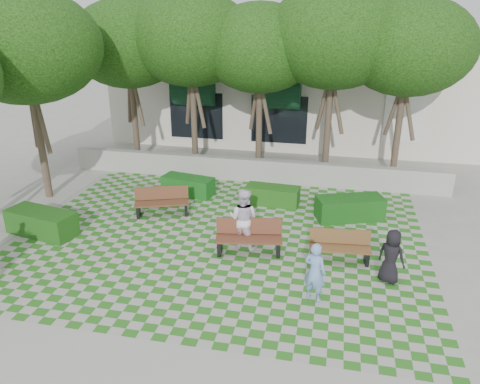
% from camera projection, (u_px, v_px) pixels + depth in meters
% --- Properties ---
extents(ground, '(90.00, 90.00, 0.00)m').
position_uv_depth(ground, '(212.00, 256.00, 13.14)').
color(ground, gray).
rests_on(ground, ground).
extents(lawn, '(12.00, 12.00, 0.00)m').
position_uv_depth(lawn, '(220.00, 240.00, 14.05)').
color(lawn, '#2B721E').
rests_on(lawn, ground).
extents(sidewalk_south, '(16.00, 2.00, 0.01)m').
position_uv_depth(sidewalk_south, '(146.00, 377.00, 8.88)').
color(sidewalk_south, '#9E9B93').
rests_on(sidewalk_south, ground).
extents(sidewalk_west, '(2.00, 12.00, 0.01)m').
position_uv_depth(sidewalk_west, '(9.00, 218.00, 15.44)').
color(sidewalk_west, '#9E9B93').
rests_on(sidewalk_west, ground).
extents(retaining_wall, '(15.00, 0.36, 0.90)m').
position_uv_depth(retaining_wall, '(252.00, 170.00, 18.59)').
color(retaining_wall, '#9E9B93').
rests_on(retaining_wall, ground).
extents(bench_east, '(1.69, 0.69, 0.87)m').
position_uv_depth(bench_east, '(340.00, 247.00, 12.78)').
color(bench_east, brown).
rests_on(bench_east, ground).
extents(bench_mid, '(1.94, 0.93, 0.98)m').
position_uv_depth(bench_mid, '(249.00, 238.00, 13.18)').
color(bench_mid, '#562D1D').
rests_on(bench_mid, ground).
extents(bench_west, '(1.87, 1.14, 0.93)m').
position_uv_depth(bench_west, '(162.00, 202.00, 15.59)').
color(bench_west, '#542F1C').
rests_on(bench_west, ground).
extents(hedge_east, '(2.31, 1.54, 0.75)m').
position_uv_depth(hedge_east, '(350.00, 208.00, 15.30)').
color(hedge_east, '#124512').
rests_on(hedge_east, ground).
extents(hedge_midright, '(1.90, 0.87, 0.65)m').
position_uv_depth(hedge_midright, '(272.00, 195.00, 16.46)').
color(hedge_midright, '#1B4D14').
rests_on(hedge_midright, ground).
extents(hedge_midleft, '(2.02, 1.12, 0.67)m').
position_uv_depth(hedge_midleft, '(188.00, 186.00, 17.32)').
color(hedge_midleft, '#154F19').
rests_on(hedge_midleft, ground).
extents(hedge_west, '(2.30, 1.29, 0.76)m').
position_uv_depth(hedge_west, '(42.00, 223.00, 14.29)').
color(hedge_west, '#184813').
rests_on(hedge_west, ground).
extents(person_blue, '(0.65, 0.55, 1.52)m').
position_uv_depth(person_blue, '(315.00, 272.00, 10.95)').
color(person_blue, '#779BD9').
rests_on(person_blue, ground).
extents(person_dark, '(0.84, 0.75, 1.44)m').
position_uv_depth(person_dark, '(391.00, 256.00, 11.70)').
color(person_dark, black).
rests_on(person_dark, ground).
extents(person_white, '(0.98, 0.83, 1.79)m').
position_uv_depth(person_white, '(243.00, 218.00, 13.35)').
color(person_white, white).
rests_on(person_white, ground).
extents(tree_row, '(17.70, 13.40, 7.41)m').
position_uv_depth(tree_row, '(202.00, 46.00, 16.96)').
color(tree_row, '#47382B').
rests_on(tree_row, ground).
extents(building, '(18.00, 8.92, 5.15)m').
position_uv_depth(building, '(297.00, 86.00, 24.78)').
color(building, beige).
rests_on(building, ground).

